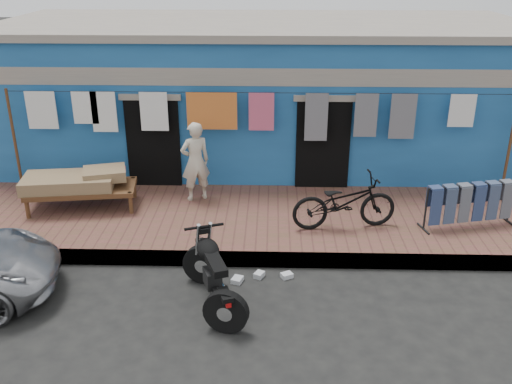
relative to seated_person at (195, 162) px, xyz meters
name	(u,v)px	position (x,y,z in m)	size (l,w,h in m)	color
ground	(252,322)	(1.24, -3.74, -1.05)	(80.00, 80.00, 0.00)	black
sidewalk	(258,221)	(1.24, -0.74, -0.92)	(28.00, 3.00, 0.25)	brown
curb	(255,259)	(1.24, -2.19, -0.92)	(28.00, 0.10, 0.25)	gray
building	(262,92)	(1.24, 3.24, 0.64)	(12.20, 5.20, 3.36)	#1D518C
clothesline	(239,117)	(0.84, 0.51, 0.77)	(10.06, 0.06, 2.10)	brown
seated_person	(195,162)	(0.00, 0.00, 0.00)	(0.57, 0.38, 1.59)	beige
bicycle	(345,196)	(2.79, -1.19, -0.20)	(0.65, 1.85, 1.20)	black
motorcycle	(213,273)	(0.67, -3.34, -0.50)	(1.14, 1.79, 1.09)	black
charpoy	(82,190)	(-2.15, -0.47, -0.44)	(2.26, 1.30, 0.72)	brown
jeans_rack	(469,204)	(5.03, -1.06, -0.38)	(1.79, 0.74, 0.84)	black
litter_a	(287,275)	(1.76, -2.54, -1.01)	(0.18, 0.14, 0.08)	silver
litter_b	(259,275)	(1.31, -2.54, -1.00)	(0.17, 0.13, 0.09)	silver
litter_c	(237,280)	(0.97, -2.70, -1.01)	(0.19, 0.15, 0.08)	silver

